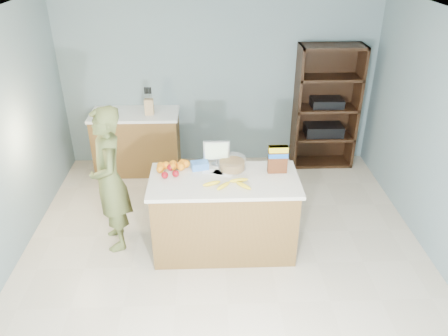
{
  "coord_description": "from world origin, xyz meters",
  "views": [
    {
      "loc": [
        -0.14,
        -3.61,
        3.17
      ],
      "look_at": [
        0.0,
        0.35,
        1.0
      ],
      "focal_mm": 35.0,
      "sensor_mm": 36.0,
      "label": 1
    }
  ],
  "objects_px": {
    "counter_peninsula": "(224,217)",
    "cereal_box": "(278,157)",
    "shelving_unit": "(325,109)",
    "tv": "(216,152)",
    "person": "(110,180)"
  },
  "relations": [
    {
      "from": "shelving_unit",
      "to": "person",
      "type": "distance_m",
      "value": 3.36
    },
    {
      "from": "counter_peninsula",
      "to": "shelving_unit",
      "type": "bearing_deg",
      "value": 52.89
    },
    {
      "from": "tv",
      "to": "counter_peninsula",
      "type": "bearing_deg",
      "value": -77.06
    },
    {
      "from": "person",
      "to": "tv",
      "type": "relative_size",
      "value": 5.83
    },
    {
      "from": "person",
      "to": "cereal_box",
      "type": "bearing_deg",
      "value": 71.39
    },
    {
      "from": "person",
      "to": "tv",
      "type": "bearing_deg",
      "value": 80.54
    },
    {
      "from": "person",
      "to": "tv",
      "type": "distance_m",
      "value": 1.18
    },
    {
      "from": "shelving_unit",
      "to": "tv",
      "type": "height_order",
      "value": "shelving_unit"
    },
    {
      "from": "counter_peninsula",
      "to": "cereal_box",
      "type": "xyz_separation_m",
      "value": [
        0.57,
        0.12,
        0.66
      ]
    },
    {
      "from": "counter_peninsula",
      "to": "cereal_box",
      "type": "distance_m",
      "value": 0.88
    },
    {
      "from": "shelving_unit",
      "to": "cereal_box",
      "type": "relative_size",
      "value": 5.91
    },
    {
      "from": "shelving_unit",
      "to": "person",
      "type": "bearing_deg",
      "value": -145.53
    },
    {
      "from": "counter_peninsula",
      "to": "shelving_unit",
      "type": "relative_size",
      "value": 0.87
    },
    {
      "from": "counter_peninsula",
      "to": "shelving_unit",
      "type": "distance_m",
      "value": 2.61
    },
    {
      "from": "shelving_unit",
      "to": "cereal_box",
      "type": "height_order",
      "value": "shelving_unit"
    }
  ]
}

